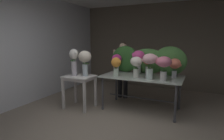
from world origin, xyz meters
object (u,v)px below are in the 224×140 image
Objects in this scene: display_table_glass at (142,81)px; florist at (123,64)px; vase_rosy_hydrangea at (164,64)px; vase_ivory_anemones at (136,64)px; side_table_white at (79,81)px; vase_scarlet_lilies at (148,64)px; vase_fuchsia_dahlias at (138,58)px; vase_white_roses_tall at (74,60)px; vase_magenta_tulips at (117,61)px; vase_blush_carnations at (150,62)px; vase_cream_lisianthus_tall at (85,60)px; vase_coral_peonies at (175,65)px; vase_sunset_stock at (116,65)px.

florist is (-0.73, 0.64, 0.26)m from display_table_glass.
vase_ivory_anemones is at bearing 173.24° from vase_rosy_hydrangea.
florist reaches higher than side_table_white.
vase_scarlet_lilies is 0.48m from vase_rosy_hydrangea.
vase_rosy_hydrangea is at bearing -25.83° from display_table_glass.
florist is 0.76m from vase_fuchsia_dahlias.
side_table_white is 1.50m from vase_fuchsia_dahlias.
vase_white_roses_tall reaches higher than vase_ivory_anemones.
vase_magenta_tulips is (-0.84, 0.14, 0.02)m from vase_scarlet_lilies.
vase_fuchsia_dahlias is at bearing 145.58° from vase_rosy_hydrangea.
vase_blush_carnations is at bearing 178.26° from vase_rosy_hydrangea.
florist is 3.32× the size of vase_magenta_tulips.
florist reaches higher than vase_rosy_hydrangea.
vase_rosy_hydrangea is 1.76m from vase_cream_lisianthus_tall.
vase_fuchsia_dahlias is at bearing 31.50° from vase_cream_lisianthus_tall.
vase_scarlet_lilies is at bearing 143.84° from vase_rosy_hydrangea.
vase_magenta_tulips is at bearing 178.17° from vase_coral_peonies.
vase_cream_lisianthus_tall is (-1.91, -0.58, 0.09)m from vase_coral_peonies.
vase_white_roses_tall is at bearing -163.71° from vase_coral_peonies.
vase_coral_peonies is at bearing -19.97° from florist.
vase_scarlet_lilies is (0.14, 0.03, 0.40)m from display_table_glass.
vase_blush_carnations is 1.76m from vase_white_roses_tall.
display_table_glass reaches higher than side_table_white.
vase_fuchsia_dahlias is 1.26m from vase_cream_lisianthus_tall.
vase_coral_peonies is 0.72× the size of vase_cream_lisianthus_tall.
florist reaches higher than vase_scarlet_lilies.
vase_white_roses_tall is at bearing -161.18° from display_table_glass.
vase_magenta_tulips is at bearing 156.12° from vase_blush_carnations.
vase_cream_lisianthus_tall is (-1.36, -0.48, 0.08)m from vase_scarlet_lilies.
vase_sunset_stock is 0.93× the size of vase_magenta_tulips.
display_table_glass is 0.59m from vase_blush_carnations.
vase_fuchsia_dahlias is (-0.39, 0.45, 0.02)m from vase_blush_carnations.
vase_scarlet_lilies is at bearing 18.23° from vase_white_roses_tall.
display_table_glass is 0.80m from vase_coral_peonies.
vase_blush_carnations is (0.97, -0.89, 0.22)m from florist.
side_table_white is 0.50m from vase_white_roses_tall.
vase_blush_carnations is 0.91× the size of vase_cream_lisianthus_tall.
vase_fuchsia_dahlias is (-0.67, 0.46, 0.05)m from vase_rosy_hydrangea.
vase_white_roses_tall is at bearing -151.92° from vase_fuchsia_dahlias.
side_table_white is 1.65m from vase_scarlet_lilies.
vase_white_roses_tall is 1.06× the size of vase_cream_lisianthus_tall.
vase_ivory_anemones is at bearing 13.04° from vase_white_roses_tall.
vase_rosy_hydrangea is (0.38, -0.28, 0.05)m from vase_scarlet_lilies.
vase_blush_carnations is at bearing -49.02° from vase_fuchsia_dahlias.
side_table_white is 1.68× the size of vase_magenta_tulips.
florist is at bearing 102.61° from vase_sunset_stock.
vase_magenta_tulips is (0.03, -0.47, 0.16)m from florist.
vase_blush_carnations is at bearing -140.21° from vase_coral_peonies.
vase_white_roses_tall reaches higher than vase_scarlet_lilies.
florist is 2.85× the size of vase_blush_carnations.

